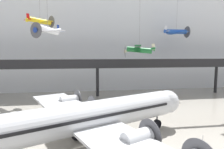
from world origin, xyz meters
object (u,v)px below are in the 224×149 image
airliner_silver_main (83,118)px  suspended_plane_yellow_lowwing (40,21)px  suspended_plane_white_twin (48,30)px  suspended_plane_blue_trainer (176,32)px  stanchion_barrier (203,142)px  suspended_plane_green_biplane (139,50)px

airliner_silver_main → suspended_plane_yellow_lowwing: bearing=85.9°
airliner_silver_main → suspended_plane_white_twin: (-5.48, 13.82, 10.42)m
suspended_plane_white_twin → suspended_plane_blue_trainer: bearing=149.8°
airliner_silver_main → suspended_plane_yellow_lowwing: 27.17m
airliner_silver_main → stanchion_barrier: size_ratio=29.41×
airliner_silver_main → suspended_plane_yellow_lowwing: suspended_plane_yellow_lowwing is taller
airliner_silver_main → stanchion_barrier: (13.19, -0.61, -3.09)m
suspended_plane_yellow_lowwing → suspended_plane_green_biplane: size_ratio=0.57×
suspended_plane_blue_trainer → airliner_silver_main: bearing=-134.9°
suspended_plane_white_twin → suspended_plane_green_biplane: size_ratio=0.78×
suspended_plane_green_biplane → stanchion_barrier: (1.99, -19.36, -10.44)m
suspended_plane_white_twin → stanchion_barrier: suspended_plane_white_twin is taller
suspended_plane_white_twin → stanchion_barrier: size_ratio=9.96×
suspended_plane_white_twin → stanchion_barrier: bearing=86.9°
suspended_plane_white_twin → suspended_plane_yellow_lowwing: bearing=-126.8°
airliner_silver_main → suspended_plane_blue_trainer: size_ratio=3.42×
suspended_plane_yellow_lowwing → stanchion_barrier: (21.53, -22.94, -16.15)m
suspended_plane_yellow_lowwing → suspended_plane_white_twin: suspended_plane_yellow_lowwing is taller
stanchion_barrier → suspended_plane_white_twin: bearing=142.3°
suspended_plane_white_twin → airliner_silver_main: bearing=56.2°
suspended_plane_white_twin → stanchion_barrier: 27.19m
airliner_silver_main → suspended_plane_blue_trainer: (23.08, 27.27, 11.91)m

